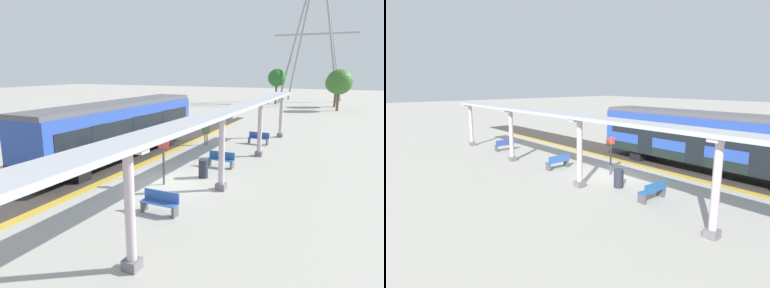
% 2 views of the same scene
% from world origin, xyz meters
% --- Properties ---
extents(ground_plane, '(176.00, 176.00, 0.00)m').
position_xyz_m(ground_plane, '(0.00, 0.00, 0.00)').
color(ground_plane, '#A3A095').
extents(tactile_edge_strip, '(0.52, 35.39, 0.01)m').
position_xyz_m(tactile_edge_strip, '(-2.90, 0.00, 0.00)').
color(tactile_edge_strip, gold).
rests_on(tactile_edge_strip, ground).
extents(trackbed, '(3.20, 47.39, 0.01)m').
position_xyz_m(trackbed, '(-4.76, 0.00, 0.00)').
color(trackbed, '#38332D').
rests_on(trackbed, ground).
extents(train_near_carriage, '(2.65, 13.71, 3.48)m').
position_xyz_m(train_near_carriage, '(-4.76, 2.82, 1.83)').
color(train_near_carriage, '#2645A3').
rests_on(train_near_carriage, ground).
extents(canopy_pillar_second, '(1.10, 0.44, 3.44)m').
position_xyz_m(canopy_pillar_second, '(2.71, -6.80, 1.75)').
color(canopy_pillar_second, slate).
rests_on(canopy_pillar_second, ground).
extents(canopy_pillar_third, '(1.10, 0.44, 3.44)m').
position_xyz_m(canopy_pillar_third, '(2.71, 0.19, 1.75)').
color(canopy_pillar_third, slate).
rests_on(canopy_pillar_third, ground).
extents(canopy_pillar_fourth, '(1.10, 0.44, 3.44)m').
position_xyz_m(canopy_pillar_fourth, '(2.71, 7.05, 1.75)').
color(canopy_pillar_fourth, slate).
rests_on(canopy_pillar_fourth, ground).
extents(canopy_pillar_fifth, '(1.10, 0.44, 3.44)m').
position_xyz_m(canopy_pillar_fifth, '(2.71, 13.90, 1.75)').
color(canopy_pillar_fifth, slate).
rests_on(canopy_pillar_fifth, ground).
extents(canopy_beam, '(1.20, 28.45, 0.16)m').
position_xyz_m(canopy_beam, '(2.71, 0.08, 3.52)').
color(canopy_beam, '#A8AAB2').
rests_on(canopy_beam, canopy_pillar_nearest).
extents(bench_near_end, '(1.51, 0.47, 0.86)m').
position_xyz_m(bench_near_end, '(1.41, 3.69, 0.44)').
color(bench_near_end, '#25589A').
rests_on(bench_near_end, ground).
extents(bench_mid_platform, '(1.51, 0.49, 0.86)m').
position_xyz_m(bench_mid_platform, '(1.80, 10.55, 0.44)').
color(bench_mid_platform, '#314CA1').
rests_on(bench_mid_platform, ground).
extents(bench_extra_slot, '(1.50, 0.45, 0.86)m').
position_xyz_m(bench_extra_slot, '(1.52, -3.23, 0.44)').
color(bench_extra_slot, '#315BAC').
rests_on(bench_extra_slot, ground).
extents(trash_bin, '(0.48, 0.48, 0.93)m').
position_xyz_m(trash_bin, '(1.27, 1.50, 0.46)').
color(trash_bin, '#272A37').
rests_on(trash_bin, ground).
extents(platform_info_sign, '(0.56, 0.10, 2.20)m').
position_xyz_m(platform_info_sign, '(-0.00, -0.28, 1.33)').
color(platform_info_sign, '#4C4C51').
rests_on(platform_info_sign, ground).
extents(passenger_waiting_near_edge, '(0.52, 0.48, 1.70)m').
position_xyz_m(passenger_waiting_near_edge, '(-1.57, 8.63, 1.06)').
color(passenger_waiting_near_edge, gray).
rests_on(passenger_waiting_near_edge, ground).
extents(electricity_pylon, '(12.60, 9.01, 23.84)m').
position_xyz_m(electricity_pylon, '(1.57, 45.12, 12.11)').
color(electricity_pylon, '#93969B').
rests_on(electricity_pylon, ground).
extents(tree_left_background, '(3.01, 3.01, 4.98)m').
position_xyz_m(tree_left_background, '(5.46, 40.14, 3.46)').
color(tree_left_background, brown).
rests_on(tree_left_background, ground).
extents(tree_right_background, '(2.75, 2.75, 5.45)m').
position_xyz_m(tree_right_background, '(-3.28, 41.26, 4.04)').
color(tree_right_background, brown).
rests_on(tree_right_background, ground).
extents(tree_centre_background, '(3.28, 3.28, 5.41)m').
position_xyz_m(tree_centre_background, '(6.03, 35.24, 3.76)').
color(tree_centre_background, brown).
rests_on(tree_centre_background, ground).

